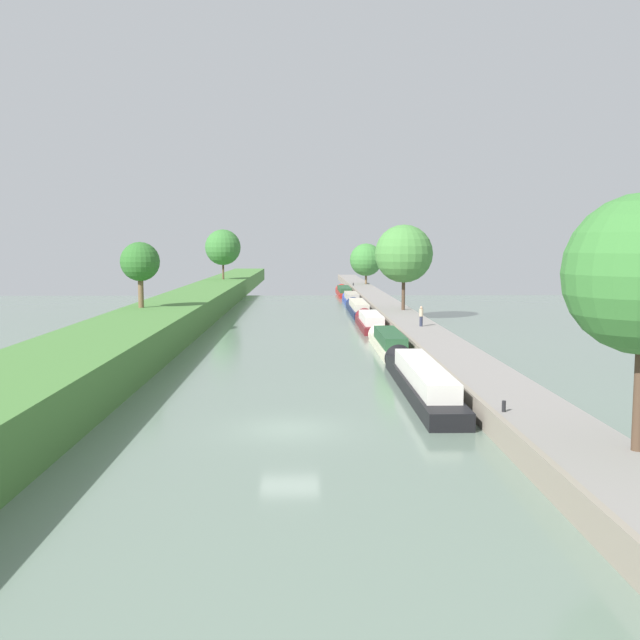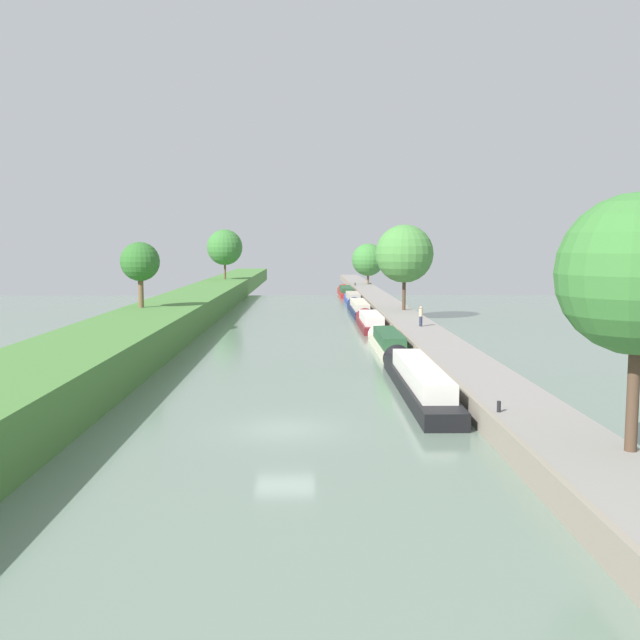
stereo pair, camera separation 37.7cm
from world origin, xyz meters
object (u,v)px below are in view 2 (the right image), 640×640
mooring_bollard_far (355,284)px  narrowboat_red (346,291)px  narrowboat_cream (387,342)px  narrowboat_maroon (370,321)px  mooring_bollard_near (499,407)px  narrowboat_navy (359,308)px  narrowboat_black (417,379)px  person_walking (421,316)px  narrowboat_blue (352,298)px

mooring_bollard_far → narrowboat_red: bearing=-105.6°
narrowboat_cream → narrowboat_maroon: size_ratio=1.03×
narrowboat_maroon → narrowboat_red: 43.55m
narrowboat_maroon → mooring_bollard_near: (1.87, -38.57, 0.72)m
narrowboat_navy → narrowboat_red: bearing=90.0°
narrowboat_cream → mooring_bollard_far: 64.58m
narrowboat_black → mooring_bollard_far: (1.89, 79.83, 0.61)m
narrowboat_maroon → person_walking: (3.46, -8.44, 1.36)m
narrowboat_black → narrowboat_cream: 15.28m
narrowboat_navy → narrowboat_maroon: bearing=-89.8°
narrowboat_red → mooring_bollard_far: bearing=74.4°
narrowboat_navy → narrowboat_red: narrowboat_navy is taller
narrowboat_navy → mooring_bollard_near: bearing=-87.9°
person_walking → mooring_bollard_near: 30.18m
narrowboat_red → mooring_bollard_near: size_ratio=32.80×
narrowboat_cream → narrowboat_blue: narrowboat_cream is taller
narrowboat_blue → narrowboat_black: bearing=-90.1°
mooring_bollard_far → narrowboat_maroon: bearing=-92.1°
narrowboat_red → person_walking: 52.12m
narrowboat_red → narrowboat_black: bearing=-90.0°
narrowboat_red → person_walking: (3.51, -51.99, 1.39)m
narrowboat_maroon → narrowboat_navy: (-0.05, 14.47, 0.01)m
narrowboat_black → mooring_bollard_near: (1.89, -9.20, 0.61)m
narrowboat_red → mooring_bollard_near: bearing=-88.7°
narrowboat_red → person_walking: size_ratio=8.89×
mooring_bollard_near → mooring_bollard_far: bearing=90.0°
narrowboat_navy → mooring_bollard_far: (1.93, 35.98, 0.71)m
narrowboat_black → narrowboat_cream: bearing=89.7°
narrowboat_cream → narrowboat_blue: size_ratio=1.09×
narrowboat_cream → mooring_bollard_near: 24.55m
narrowboat_black → narrowboat_blue: narrowboat_black is taller
narrowboat_maroon → mooring_bollard_far: mooring_bollard_far is taller
narrowboat_black → mooring_bollard_far: 79.85m
narrowboat_black → narrowboat_blue: bearing=89.9°
person_walking → narrowboat_cream: bearing=-121.0°
narrowboat_navy → narrowboat_blue: bearing=89.3°
narrowboat_cream → narrowboat_maroon: narrowboat_cream is taller
mooring_bollard_far → narrowboat_cream: bearing=-91.6°
mooring_bollard_near → mooring_bollard_far: same height
mooring_bollard_far → narrowboat_blue: bearing=-94.7°
narrowboat_cream → person_walking: bearing=59.0°
person_walking → mooring_bollard_far: 58.91m
narrowboat_maroon → person_walking: size_ratio=7.42×
narrowboat_black → mooring_bollard_far: bearing=88.6°
narrowboat_red → person_walking: person_walking is taller
narrowboat_navy → mooring_bollard_far: 36.04m
person_walking → mooring_bollard_far: (-1.58, 58.89, -0.65)m
mooring_bollard_far → narrowboat_navy: bearing=-93.1°
narrowboat_cream → narrowboat_blue: bearing=89.9°
narrowboat_black → person_walking: (3.47, 20.94, 1.26)m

